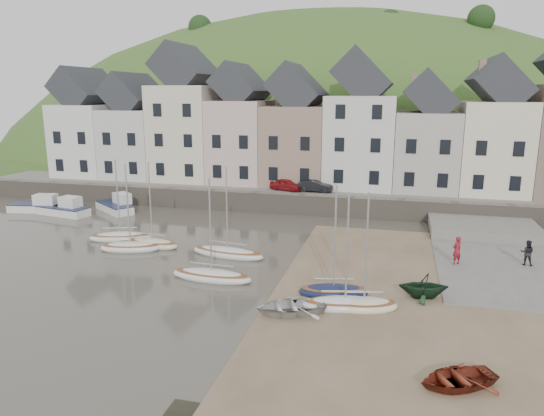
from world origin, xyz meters
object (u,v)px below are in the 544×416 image
(rowboat_green, at_px, (424,286))
(car_left, at_px, (287,185))
(sailboat_0, at_px, (131,247))
(car_right, at_px, (315,186))
(rowboat_red, at_px, (457,378))
(rowboat_white, at_px, (290,306))
(person_red, at_px, (457,250))
(person_dark, at_px, (527,253))

(rowboat_green, relative_size, car_left, 0.79)
(sailboat_0, xyz_separation_m, car_right, (10.30, 16.20, 1.90))
(rowboat_red, distance_m, car_right, 29.96)
(sailboat_0, distance_m, rowboat_white, 14.95)
(rowboat_red, bearing_deg, person_red, 145.14)
(car_left, bearing_deg, car_right, -72.63)
(rowboat_red, relative_size, car_left, 0.93)
(rowboat_red, bearing_deg, car_left, 175.13)
(sailboat_0, distance_m, rowboat_red, 23.64)
(rowboat_white, xyz_separation_m, person_dark, (13.02, 10.54, 0.52))
(rowboat_green, distance_m, person_dark, 9.48)
(person_dark, bearing_deg, person_red, 26.99)
(rowboat_white, xyz_separation_m, person_red, (8.72, 9.59, 0.61))
(person_dark, relative_size, car_right, 0.48)
(person_dark, xyz_separation_m, car_left, (-18.53, 12.98, 1.23))
(car_left, bearing_deg, rowboat_green, -131.50)
(rowboat_green, relative_size, rowboat_red, 0.84)
(rowboat_white, bearing_deg, person_dark, 104.79)
(person_red, bearing_deg, rowboat_green, 31.40)
(rowboat_red, distance_m, car_left, 31.01)
(rowboat_red, distance_m, person_red, 14.31)
(rowboat_green, bearing_deg, rowboat_white, -69.80)
(rowboat_red, xyz_separation_m, person_dark, (5.65, 15.17, 0.56))
(sailboat_0, distance_m, rowboat_green, 19.86)
(person_red, xyz_separation_m, car_left, (-14.22, 13.92, 1.13))
(rowboat_white, height_order, person_red, person_red)
(sailboat_0, height_order, car_left, sailboat_0)
(person_dark, bearing_deg, car_right, -24.85)
(rowboat_white, relative_size, person_red, 1.90)
(sailboat_0, bearing_deg, rowboat_red, -30.35)
(sailboat_0, distance_m, person_dark, 26.26)
(rowboat_green, height_order, person_dark, person_dark)
(person_red, bearing_deg, rowboat_red, 46.70)
(rowboat_red, xyz_separation_m, person_red, (1.35, 14.23, 0.65))
(person_red, distance_m, car_left, 19.93)
(rowboat_red, xyz_separation_m, car_right, (-10.10, 28.15, 1.78))
(sailboat_0, relative_size, person_dark, 3.88)
(rowboat_green, xyz_separation_m, person_dark, (6.54, 6.86, 0.19))
(car_right, bearing_deg, person_dark, -129.43)
(rowboat_green, relative_size, person_red, 1.42)
(person_dark, bearing_deg, car_left, -20.38)
(rowboat_white, bearing_deg, car_right, 162.44)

